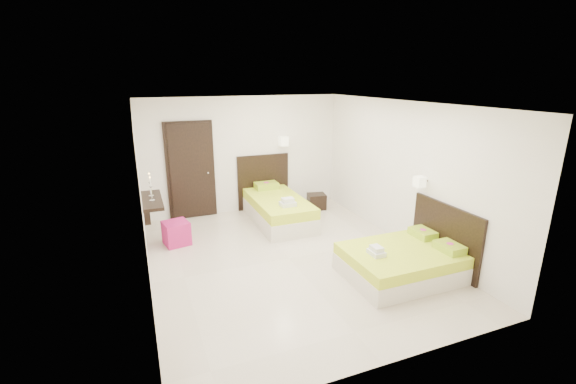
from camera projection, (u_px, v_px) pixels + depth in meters
name	position (u px, v px, depth m)	size (l,w,h in m)	color
floor	(289.00, 258.00, 6.61)	(5.50, 5.50, 0.00)	beige
bed_single	(277.00, 207.00, 8.29)	(1.23, 2.05, 1.69)	beige
bed_double	(405.00, 260.00, 5.99)	(1.71, 1.46, 1.41)	beige
nightstand	(317.00, 201.00, 9.07)	(0.40, 0.36, 0.36)	black
ottoman	(176.00, 233.00, 7.13)	(0.43, 0.43, 0.43)	#A51658
door	(191.00, 171.00, 8.28)	(1.02, 0.15, 2.14)	black
console_shelf	(151.00, 201.00, 7.06)	(0.35, 1.20, 0.78)	black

